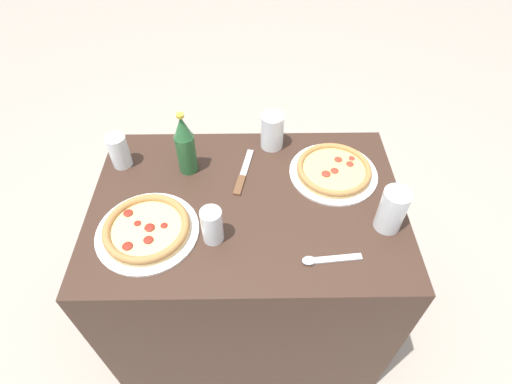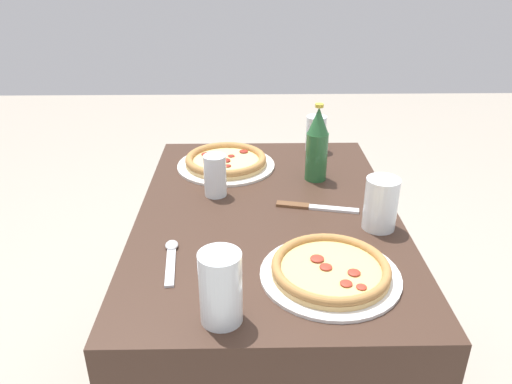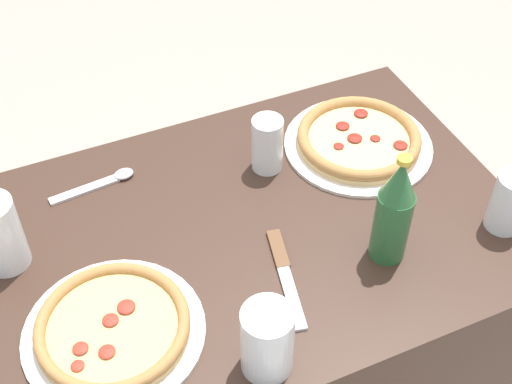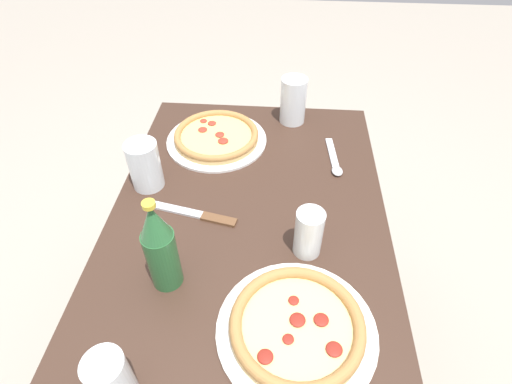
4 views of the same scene
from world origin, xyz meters
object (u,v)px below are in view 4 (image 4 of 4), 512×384
object	(u,v)px
pizza_veggie	(297,327)
spoon	(335,162)
glass_water	(145,166)
pizza_pepperoni	(216,137)
glass_iced_tea	(293,103)
knife	(198,215)
glass_mango_juice	(308,234)
glass_lemonade	(112,381)
beer_bottle	(160,247)

from	to	relation	value
pizza_veggie	spoon	world-z (taller)	pizza_veggie
pizza_veggie	glass_water	distance (m)	0.57
pizza_pepperoni	pizza_veggie	bearing A→B (deg)	-157.77
glass_iced_tea	knife	distance (m)	0.51
glass_mango_juice	spoon	size ratio (longest dim) A/B	0.68
pizza_pepperoni	glass_iced_tea	xyz separation A→B (m)	(0.13, -0.23, 0.05)
glass_lemonade	spoon	bearing A→B (deg)	-32.02
glass_iced_tea	beer_bottle	size ratio (longest dim) A/B	0.63
glass_water	spoon	world-z (taller)	glass_water
knife	beer_bottle	bearing A→B (deg)	171.19
glass_water	glass_iced_tea	distance (m)	0.51
pizza_veggie	glass_water	world-z (taller)	glass_water
knife	glass_lemonade	bearing A→B (deg)	172.23
pizza_pepperoni	glass_iced_tea	size ratio (longest dim) A/B	2.06
pizza_pepperoni	glass_water	distance (m)	0.26
pizza_pepperoni	spoon	bearing A→B (deg)	-102.84
glass_mango_juice	pizza_veggie	bearing A→B (deg)	173.74
pizza_veggie	knife	xyz separation A→B (m)	(0.29, 0.25, -0.02)
glass_water	knife	size ratio (longest dim) A/B	0.60
pizza_veggie	glass_lemonade	xyz separation A→B (m)	(-0.14, 0.31, 0.04)
spoon	glass_lemonade	bearing A→B (deg)	147.98
glass_mango_juice	beer_bottle	xyz separation A→B (m)	(-0.10, 0.30, 0.06)
glass_lemonade	knife	size ratio (longest dim) A/B	0.54
glass_iced_tea	beer_bottle	bearing A→B (deg)	157.85
pizza_veggie	glass_water	xyz separation A→B (m)	(0.40, 0.40, 0.05)
glass_water	knife	world-z (taller)	glass_water
pizza_pepperoni	pizza_veggie	xyz separation A→B (m)	(-0.60, -0.25, 0.00)
beer_bottle	spoon	xyz separation A→B (m)	(0.42, -0.39, -0.11)
glass_mango_juice	knife	bearing A→B (deg)	72.15
pizza_pepperoni	knife	distance (m)	0.32
pizza_pepperoni	beer_bottle	size ratio (longest dim) A/B	1.29
knife	spoon	world-z (taller)	spoon
pizza_pepperoni	pizza_veggie	size ratio (longest dim) A/B	0.97
glass_iced_tea	spoon	distance (m)	0.26
pizza_veggie	glass_iced_tea	bearing A→B (deg)	1.40
glass_mango_juice	knife	size ratio (longest dim) A/B	0.54
glass_lemonade	knife	distance (m)	0.44
knife	pizza_veggie	bearing A→B (deg)	-139.42
glass_iced_tea	glass_lemonade	bearing A→B (deg)	161.76
beer_bottle	glass_water	bearing A→B (deg)	22.58
glass_lemonade	knife	xyz separation A→B (m)	(0.43, -0.06, -0.05)
glass_lemonade	glass_iced_tea	size ratio (longest dim) A/B	0.82
glass_water	glass_lemonade	bearing A→B (deg)	-170.00
pizza_veggie	beer_bottle	xyz separation A→B (m)	(0.10, 0.28, 0.09)
glass_water	glass_lemonade	world-z (taller)	glass_water
pizza_pepperoni	beer_bottle	bearing A→B (deg)	176.51
pizza_pepperoni	glass_iced_tea	world-z (taller)	glass_iced_tea
glass_water	glass_mango_juice	xyz separation A→B (m)	(-0.19, -0.42, -0.01)
beer_bottle	spoon	size ratio (longest dim) A/B	1.33
pizza_veggie	beer_bottle	size ratio (longest dim) A/B	1.33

